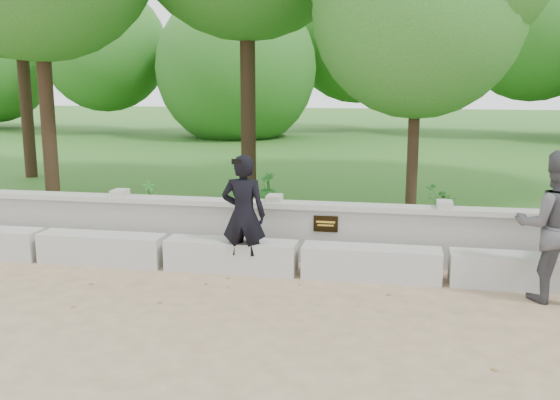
{
  "coord_description": "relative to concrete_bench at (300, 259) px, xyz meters",
  "views": [
    {
      "loc": [
        1.29,
        -6.47,
        2.74
      ],
      "look_at": [
        -0.29,
        1.95,
        1.06
      ],
      "focal_mm": 40.0,
      "sensor_mm": 36.0,
      "label": 1
    }
  ],
  "objects": [
    {
      "name": "parapet_wall",
      "position": [
        0.0,
        0.7,
        0.24
      ],
      "size": [
        12.5,
        0.35,
        0.9
      ],
      "color": "#A19E98",
      "rests_on": "ground"
    },
    {
      "name": "concrete_bench",
      "position": [
        0.0,
        0.0,
        0.0
      ],
      "size": [
        11.9,
        0.45,
        0.45
      ],
      "color": "#ABA8A1",
      "rests_on": "ground"
    },
    {
      "name": "visitor_left",
      "position": [
        3.23,
        -0.44,
        0.72
      ],
      "size": [
        0.97,
        0.78,
        1.89
      ],
      "color": "#48474D",
      "rests_on": "ground"
    },
    {
      "name": "shrub_a",
      "position": [
        -3.44,
        2.93,
        0.29
      ],
      "size": [
        0.33,
        0.32,
        0.53
      ],
      "primitive_type": "imported",
      "rotation": [
        0.0,
        0.0,
        0.66
      ],
      "color": "#286E25",
      "rests_on": "lawn"
    },
    {
      "name": "lawn",
      "position": [
        -0.0,
        12.1,
        -0.1
      ],
      "size": [
        40.0,
        22.0,
        0.25
      ],
      "primitive_type": "cube",
      "color": "#265D20",
      "rests_on": "ground"
    },
    {
      "name": "man_main",
      "position": [
        -0.78,
        -0.1,
        0.63
      ],
      "size": [
        0.63,
        0.56,
        1.71
      ],
      "color": "black",
      "rests_on": "ground"
    },
    {
      "name": "ground",
      "position": [
        -0.0,
        -1.9,
        -0.22
      ],
      "size": [
        80.0,
        80.0,
        0.0
      ],
      "primitive_type": "plane",
      "color": "tan",
      "rests_on": "ground"
    },
    {
      "name": "shrub_d",
      "position": [
        -1.27,
        3.88,
        0.32
      ],
      "size": [
        0.45,
        0.44,
        0.6
      ],
      "primitive_type": "imported",
      "rotation": [
        0.0,
        0.0,
        5.65
      ],
      "color": "#286E25",
      "rests_on": "lawn"
    },
    {
      "name": "shrub_c",
      "position": [
        2.1,
        2.82,
        0.33
      ],
      "size": [
        0.72,
        0.73,
        0.61
      ],
      "primitive_type": "imported",
      "rotation": [
        0.0,
        0.0,
        3.99
      ],
      "color": "#286E25",
      "rests_on": "lawn"
    },
    {
      "name": "shrub_b",
      "position": [
        -0.7,
        1.4,
        0.31
      ],
      "size": [
        0.35,
        0.38,
        0.57
      ],
      "primitive_type": "imported",
      "rotation": [
        0.0,
        0.0,
        1.93
      ],
      "color": "#286E25",
      "rests_on": "lawn"
    }
  ]
}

